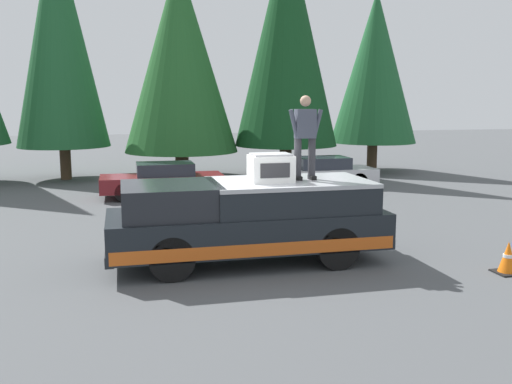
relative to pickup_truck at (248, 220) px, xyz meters
name	(u,v)px	position (x,y,z in m)	size (l,w,h in m)	color
ground_plane	(234,264)	(-0.09, 0.31, -0.87)	(90.00, 90.00, 0.00)	#4C4F51
pickup_truck	(248,220)	(0.00, 0.00, 0.00)	(2.01, 5.54, 1.65)	black
compressor_unit	(271,168)	(-0.11, -0.45, 1.05)	(0.65, 0.84, 0.56)	white
person_on_truck_bed	(305,135)	(0.02, -1.20, 1.68)	(0.29, 0.72, 1.69)	#333338
parked_car_silver	(320,173)	(8.91, -4.77, -0.29)	(1.64, 4.10, 1.16)	silver
parked_car_maroon	(163,180)	(8.30, 1.07, -0.29)	(1.64, 4.10, 1.16)	maroon
traffic_cone	(508,258)	(-1.89, -4.62, -0.58)	(0.47, 0.47, 0.62)	black
conifer_far_left	(375,68)	(13.14, -8.84, 3.82)	(3.86, 3.86, 8.08)	#4C3826
conifer_left	(287,37)	(12.59, -4.53, 4.99)	(4.36, 4.36, 10.44)	#4C3826
conifer_center_left	(180,57)	(12.97, -0.08, 4.12)	(4.70, 4.70, 8.91)	#4C3826
conifer_center_right	(59,35)	(13.60, 4.66, 4.95)	(3.70, 3.70, 10.31)	#4C3826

